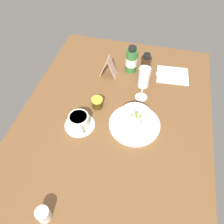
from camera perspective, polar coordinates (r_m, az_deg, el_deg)
ground_plane at (r=102.81cm, az=0.97°, el=-0.71°), size 110.00×84.00×3.00cm
porridge_bowl at (r=95.05cm, az=5.81°, el=-2.10°), size 21.90×21.90×8.34cm
cutlery_setting at (r=122.86cm, az=14.81°, el=9.06°), size 14.70×17.17×0.90cm
coffee_cup at (r=96.06cm, az=-8.27°, el=-2.34°), size 13.02×13.02×6.07cm
creamer_jug at (r=81.92cm, az=-16.89°, el=-23.49°), size 5.25×4.78×5.73cm
wine_glass at (r=100.64cm, az=8.00°, el=8.24°), size 5.80×5.80×17.35cm
jam_jar at (r=102.43cm, az=-3.74°, el=2.35°), size 5.12×5.12×4.87cm
sauce_bottle_green at (r=118.31cm, az=4.93°, el=12.84°), size 6.07×6.07×14.49cm
sauce_bottle_brown at (r=113.68cm, az=8.35°, el=10.84°), size 5.20×5.20×15.17cm
menu_card at (r=115.80cm, az=-0.90°, el=11.38°), size 5.21×8.46×10.96cm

